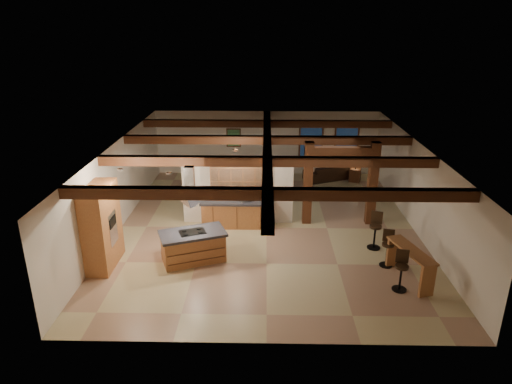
% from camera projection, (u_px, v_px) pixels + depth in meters
% --- Properties ---
extents(ground, '(12.00, 12.00, 0.00)m').
position_uv_depth(ground, '(267.00, 228.00, 15.63)').
color(ground, tan).
rests_on(ground, ground).
extents(room_walls, '(12.00, 12.00, 12.00)m').
position_uv_depth(room_walls, '(267.00, 179.00, 15.00)').
color(room_walls, beige).
rests_on(room_walls, ground).
extents(ceiling_beams, '(10.00, 12.00, 0.28)m').
position_uv_depth(ceiling_beams, '(267.00, 150.00, 14.66)').
color(ceiling_beams, '#411A10').
rests_on(ceiling_beams, room_walls).
extents(timber_posts, '(2.50, 0.30, 2.90)m').
position_uv_depth(timber_posts, '(341.00, 175.00, 15.43)').
color(timber_posts, '#411A10').
rests_on(timber_posts, ground).
extents(partition_wall, '(3.80, 0.18, 2.20)m').
position_uv_depth(partition_wall, '(238.00, 192.00, 15.73)').
color(partition_wall, beige).
rests_on(partition_wall, ground).
extents(pantry_cabinet, '(0.67, 1.60, 2.40)m').
position_uv_depth(pantry_cabinet, '(102.00, 227.00, 12.86)').
color(pantry_cabinet, '#A36A34').
rests_on(pantry_cabinet, ground).
extents(back_counter, '(2.50, 0.66, 0.94)m').
position_uv_depth(back_counter, '(237.00, 213.00, 15.58)').
color(back_counter, '#A36A34').
rests_on(back_counter, ground).
extents(upper_display_cabinet, '(1.80, 0.36, 0.95)m').
position_uv_depth(upper_display_cabinet, '(237.00, 173.00, 15.29)').
color(upper_display_cabinet, '#A36A34').
rests_on(upper_display_cabinet, partition_wall).
extents(range_hood, '(1.10, 1.10, 1.40)m').
position_uv_depth(range_hood, '(191.00, 204.00, 12.87)').
color(range_hood, silver).
rests_on(range_hood, room_walls).
extents(back_windows, '(2.70, 0.07, 1.70)m').
position_uv_depth(back_windows, '(329.00, 143.00, 20.60)').
color(back_windows, '#411A10').
rests_on(back_windows, room_walls).
extents(framed_art, '(0.65, 0.05, 0.85)m').
position_uv_depth(framed_art, '(234.00, 138.00, 20.62)').
color(framed_art, '#411A10').
rests_on(framed_art, room_walls).
extents(recessed_cans, '(3.16, 2.46, 0.03)m').
position_uv_depth(recessed_cans, '(178.00, 164.00, 12.86)').
color(recessed_cans, silver).
rests_on(recessed_cans, room_walls).
extents(kitchen_island, '(2.11, 1.61, 0.93)m').
position_uv_depth(kitchen_island, '(193.00, 246.00, 13.33)').
color(kitchen_island, '#A36A34').
rests_on(kitchen_island, ground).
extents(dining_table, '(1.80, 1.14, 0.60)m').
position_uv_depth(dining_table, '(257.00, 188.00, 18.44)').
color(dining_table, '#3A1B0E').
rests_on(dining_table, ground).
extents(sofa, '(2.42, 1.72, 0.66)m').
position_uv_depth(sofa, '(329.00, 172.00, 20.38)').
color(sofa, black).
rests_on(sofa, ground).
extents(microwave, '(0.46, 0.38, 0.21)m').
position_uv_depth(microwave, '(246.00, 198.00, 15.38)').
color(microwave, '#B7B7BC').
rests_on(microwave, back_counter).
extents(bar_counter, '(0.94, 1.84, 0.94)m').
position_uv_depth(bar_counter, '(410.00, 260.00, 12.24)').
color(bar_counter, '#A36A34').
rests_on(bar_counter, ground).
extents(side_table, '(0.59, 0.59, 0.57)m').
position_uv_depth(side_table, '(355.00, 175.00, 20.09)').
color(side_table, '#411A10').
rests_on(side_table, ground).
extents(table_lamp, '(0.27, 0.27, 0.31)m').
position_uv_depth(table_lamp, '(356.00, 164.00, 19.91)').
color(table_lamp, black).
rests_on(table_lamp, side_table).
extents(bar_stool_a, '(0.39, 0.40, 1.10)m').
position_uv_depth(bar_stool_a, '(401.00, 270.00, 11.85)').
color(bar_stool_a, black).
rests_on(bar_stool_a, ground).
extents(bar_stool_b, '(0.39, 0.40, 1.08)m').
position_uv_depth(bar_stool_b, '(387.00, 248.00, 13.04)').
color(bar_stool_b, black).
rests_on(bar_stool_b, ground).
extents(bar_stool_c, '(0.43, 0.44, 1.17)m').
position_uv_depth(bar_stool_c, '(375.00, 230.00, 14.05)').
color(bar_stool_c, black).
rests_on(bar_stool_c, ground).
extents(dining_chairs, '(2.31, 2.31, 1.29)m').
position_uv_depth(dining_chairs, '(257.00, 180.00, 18.31)').
color(dining_chairs, '#411A10').
rests_on(dining_chairs, ground).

